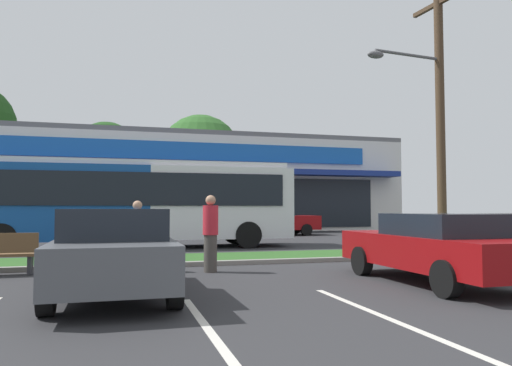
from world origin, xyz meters
name	(u,v)px	position (x,y,z in m)	size (l,w,h in m)	color
grass_median	(245,257)	(0.00, 14.00, 0.06)	(56.00, 2.20, 0.12)	#2D5B23
curb_lip	(256,262)	(0.00, 12.78, 0.06)	(56.00, 0.24, 0.12)	gray
parking_stripe_1	(214,337)	(-2.49, 5.81, 0.00)	(0.12, 4.80, 0.01)	silver
parking_stripe_2	(389,319)	(-0.03, 6.06, 0.00)	(0.12, 4.80, 0.01)	silver
storefront_building	(170,185)	(0.03, 36.05, 3.22)	(30.97, 13.42, 6.43)	silver
tree_mid_left	(106,157)	(-4.69, 45.63, 6.05)	(6.38, 6.38, 9.25)	#473323
tree_mid	(200,156)	(4.06, 47.02, 6.59)	(8.01, 8.01, 10.60)	#473323
utility_pole	(436,107)	(6.73, 14.14, 4.91)	(3.06, 2.40, 9.13)	#4C3826
city_bus	(133,201)	(-3.06, 19.09, 1.77)	(12.12, 2.82, 3.25)	#144793
bus_stop_bench	(0,253)	(-6.10, 12.17, 0.50)	(1.60, 0.45, 0.95)	brown
car_0	(435,247)	(2.53, 8.56, 0.73)	(1.88, 4.73, 1.39)	maroon
car_1	(114,251)	(-3.64, 8.80, 0.77)	(1.99, 4.35, 1.49)	#515459
car_3	(47,224)	(-6.94, 26.11, 0.72)	(4.27, 1.87, 1.36)	silver
car_5	(276,221)	(4.84, 25.87, 0.81)	(4.62, 1.96, 1.58)	maroon
pedestrian_near_bench	(137,236)	(-3.14, 12.11, 0.85)	(0.34, 0.34, 1.68)	#47423D
pedestrian_by_pole	(210,233)	(-1.48, 11.50, 0.91)	(0.36, 0.36, 1.81)	#47423D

